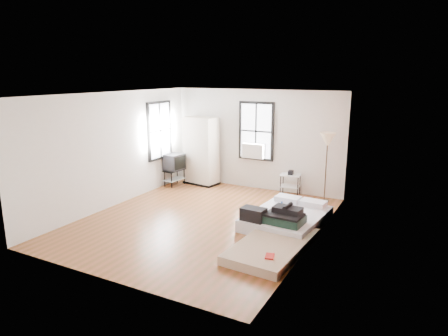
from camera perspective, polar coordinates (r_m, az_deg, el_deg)
The scene contains 8 objects.
ground at distance 9.06m, azimuth -3.06°, elevation -7.47°, with size 6.00×6.00×0.00m, color brown.
room_shell at distance 8.80m, azimuth -0.69°, elevation 3.66°, with size 5.02×6.02×2.80m.
mattress_main at distance 8.85m, azimuth 8.86°, elevation -6.95°, with size 1.60×2.07×0.63m.
mattress_bare at distance 7.78m, azimuth 7.36°, elevation -10.08°, with size 1.24×2.18×0.46m.
wardrobe at distance 11.79m, azimuth -3.28°, elevation 2.44°, with size 1.08×0.71×1.99m.
side_table at distance 10.85m, azimuth 9.48°, elevation -1.52°, with size 0.58×0.49×0.69m.
floor_lamp at distance 10.31m, azimuth 14.57°, elevation 3.49°, with size 0.38×0.38×1.78m.
tv_stand at distance 11.73m, azimuth -7.12°, elevation 0.69°, with size 0.53×0.71×0.94m.
Camera 1 is at (4.36, -7.26, 3.21)m, focal length 32.00 mm.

